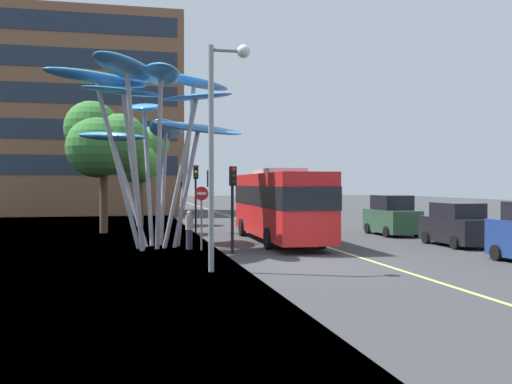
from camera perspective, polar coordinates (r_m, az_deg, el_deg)
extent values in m
cube|color=#38383A|center=(21.09, 5.17, -7.21)|extent=(120.00, 240.00, 0.10)
cube|color=#E0D666|center=(22.00, 11.69, -6.76)|extent=(0.16, 144.00, 0.01)
cube|color=red|center=(29.18, 2.23, -1.20)|extent=(2.68, 11.51, 3.03)
cube|color=black|center=(29.17, 2.23, -0.37)|extent=(2.70, 11.63, 0.97)
cube|color=yellow|center=(34.70, 0.05, 1.13)|extent=(1.35, 0.13, 0.36)
cube|color=#B2B2B7|center=(29.17, 2.23, 2.01)|extent=(1.92, 4.05, 0.24)
cylinder|color=black|center=(32.99, 2.86, -3.38)|extent=(0.30, 0.97, 0.96)
cylinder|color=black|center=(32.49, -1.34, -3.44)|extent=(0.30, 0.97, 0.96)
cylinder|color=black|center=(26.56, 6.39, -4.40)|extent=(0.30, 0.97, 0.96)
cylinder|color=black|center=(25.93, 1.21, -4.52)|extent=(0.30, 0.97, 0.96)
cylinder|color=#9EA0A5|center=(26.78, -6.76, 0.42)|extent=(1.30, 0.24, 5.46)
ellipsoid|color=#4299E0|center=(26.94, -5.60, 6.20)|extent=(4.11, 1.68, 1.10)
cylinder|color=#9EA0A5|center=(27.61, -6.81, 2.78)|extent=(1.09, 0.71, 7.71)
ellipsoid|color=#4299E0|center=(28.26, -6.02, 10.57)|extent=(4.05, 3.00, 0.72)
cylinder|color=#9EA0A5|center=(28.46, -8.96, 0.55)|extent=(0.56, 1.49, 5.57)
ellipsoid|color=#4299E0|center=(29.22, -8.73, 5.99)|extent=(2.38, 4.16, 1.12)
cylinder|color=#9EA0A5|center=(28.41, -10.46, 1.64)|extent=(0.54, 1.92, 6.67)
ellipsoid|color=#4299E0|center=(29.49, -10.84, 8.06)|extent=(2.21, 3.43, 0.98)
cylinder|color=#9EA0A5|center=(27.83, -12.28, 0.12)|extent=(1.86, 1.75, 5.20)
ellipsoid|color=#4299E0|center=(28.67, -13.89, 5.26)|extent=(3.92, 3.76, 0.72)
cylinder|color=#9EA0A5|center=(26.54, -13.30, 2.63)|extent=(2.05, 0.42, 7.54)
ellipsoid|color=#4299E0|center=(26.85, -15.33, 10.64)|extent=(4.55, 1.89, 1.03)
cylinder|color=#9EA0A5|center=(26.26, -11.83, 1.99)|extent=(1.09, 0.64, 6.90)
ellipsoid|color=#4299E0|center=(26.37, -12.76, 9.49)|extent=(3.85, 2.55, 0.32)
cylinder|color=#9EA0A5|center=(25.12, -11.69, 2.88)|extent=(0.92, 1.35, 7.64)
ellipsoid|color=#4299E0|center=(25.00, -12.45, 11.66)|extent=(3.52, 4.42, 0.99)
cylinder|color=#9EA0A5|center=(25.65, -9.39, 2.68)|extent=(0.31, 1.55, 7.50)
ellipsoid|color=#388EDB|center=(25.38, -9.22, 11.18)|extent=(1.87, 4.18, 0.80)
cylinder|color=#9EA0A5|center=(26.30, -7.34, 1.83)|extent=(1.65, 0.93, 6.76)
ellipsoid|color=#388EDB|center=(26.32, -5.77, 9.17)|extent=(3.64, 2.84, 0.56)
cylinder|color=black|center=(24.28, -2.31, -1.76)|extent=(0.12, 0.12, 3.60)
cube|color=black|center=(24.12, -2.26, 1.55)|extent=(0.28, 0.24, 0.80)
sphere|color=red|center=(24.00, -2.20, 2.18)|extent=(0.18, 0.18, 0.18)
sphere|color=#3A2707|center=(23.99, -2.20, 1.56)|extent=(0.18, 0.18, 0.18)
sphere|color=black|center=(23.99, -2.20, 0.94)|extent=(0.18, 0.18, 0.18)
cylinder|color=black|center=(28.76, -4.51, -1.43)|extent=(0.12, 0.12, 3.54)
cube|color=black|center=(28.60, -4.48, 1.30)|extent=(0.28, 0.24, 0.80)
sphere|color=red|center=(28.48, -4.44, 1.83)|extent=(0.18, 0.18, 0.18)
sphere|color=#3A2707|center=(28.47, -4.44, 1.30)|extent=(0.18, 0.18, 0.18)
sphere|color=black|center=(28.47, -4.44, 0.78)|extent=(0.18, 0.18, 0.18)
cylinder|color=black|center=(34.71, -5.88, -0.69)|extent=(0.12, 0.12, 3.96)
cube|color=black|center=(34.57, -5.85, 1.93)|extent=(0.28, 0.24, 0.80)
sphere|color=#390706|center=(34.45, -5.83, 2.36)|extent=(0.18, 0.18, 0.18)
sphere|color=orange|center=(34.44, -5.83, 1.93)|extent=(0.18, 0.18, 0.18)
sphere|color=black|center=(34.44, -5.83, 1.50)|extent=(0.18, 0.18, 0.18)
cylinder|color=black|center=(42.00, -7.23, -0.56)|extent=(0.12, 0.12, 3.78)
cube|color=black|center=(41.85, -7.22, 1.47)|extent=(0.28, 0.24, 0.80)
sphere|color=#390706|center=(41.73, -7.20, 1.83)|extent=(0.18, 0.18, 0.18)
sphere|color=#3A2707|center=(41.72, -7.20, 1.47)|extent=(0.18, 0.18, 0.18)
sphere|color=green|center=(41.72, -7.20, 1.12)|extent=(0.18, 0.18, 0.18)
cylinder|color=black|center=(23.90, 22.28, -5.47)|extent=(0.20, 0.60, 0.60)
cube|color=black|center=(28.86, 18.93, -3.50)|extent=(1.77, 4.10, 1.13)
cube|color=black|center=(28.81, 18.94, -1.69)|extent=(1.63, 2.26, 0.69)
cylinder|color=black|center=(30.44, 19.11, -4.11)|extent=(0.20, 0.60, 0.60)
cylinder|color=black|center=(29.55, 16.17, -4.25)|extent=(0.20, 0.60, 0.60)
cylinder|color=black|center=(28.31, 21.81, -4.50)|extent=(0.20, 0.60, 0.60)
cylinder|color=black|center=(27.36, 18.73, -4.66)|extent=(0.20, 0.60, 0.60)
cube|color=#2D5138|center=(33.85, 13.02, -2.74)|extent=(1.77, 4.08, 1.25)
cube|color=black|center=(33.80, 13.02, -0.99)|extent=(1.63, 2.24, 0.81)
cylinder|color=black|center=(35.40, 13.44, -3.41)|extent=(0.20, 0.60, 0.60)
cylinder|color=black|center=(34.67, 10.79, -3.49)|extent=(0.20, 0.60, 0.60)
cylinder|color=black|center=(33.15, 15.34, -3.70)|extent=(0.20, 0.60, 0.60)
cylinder|color=black|center=(32.37, 12.56, -3.80)|extent=(0.20, 0.60, 0.60)
cylinder|color=gray|center=(19.30, -4.38, 3.24)|extent=(0.18, 0.18, 7.42)
cylinder|color=gray|center=(19.86, -2.79, 13.55)|extent=(1.09, 0.12, 0.12)
sphere|color=silver|center=(19.95, -1.21, 13.49)|extent=(0.44, 0.44, 0.44)
cylinder|color=brown|center=(35.50, -14.56, -0.79)|extent=(0.47, 0.47, 3.83)
sphere|color=#387A33|center=(34.97, -13.10, 4.59)|extent=(3.50, 3.50, 3.50)
sphere|color=#387A33|center=(34.58, -15.20, 4.22)|extent=(3.46, 3.46, 3.46)
sphere|color=#387A33|center=(35.58, -15.67, 5.99)|extent=(3.16, 3.16, 3.16)
cylinder|color=brown|center=(40.98, -11.21, -1.10)|extent=(0.51, 0.51, 3.07)
sphere|color=#428438|center=(41.84, -10.08, 4.54)|extent=(2.55, 2.55, 2.55)
sphere|color=#428438|center=(40.69, -11.23, 2.78)|extent=(2.61, 2.61, 2.61)
sphere|color=#428438|center=(41.29, -11.40, 2.44)|extent=(2.42, 2.42, 2.42)
cylinder|color=#2D3342|center=(26.09, -6.49, -4.60)|extent=(0.29, 0.29, 0.86)
cylinder|color=#B2A89E|center=(26.03, -6.49, -2.98)|extent=(0.34, 0.34, 0.62)
sphere|color=tan|center=(26.00, -6.49, -2.06)|extent=(0.22, 0.22, 0.22)
cylinder|color=gray|center=(25.60, -5.31, -2.57)|extent=(0.08, 0.08, 2.76)
cylinder|color=red|center=(25.53, -5.31, -0.15)|extent=(0.60, 0.03, 0.60)
cube|color=white|center=(25.50, -5.30, -0.15)|extent=(0.40, 0.04, 0.11)
cube|color=brown|center=(60.66, -17.45, 6.94)|extent=(20.81, 12.28, 18.81)
cube|color=#1E2838|center=(54.20, -18.00, 2.52)|extent=(19.56, 0.08, 1.76)
cube|color=#1E2838|center=(54.39, -18.01, 5.83)|extent=(19.56, 0.08, 1.76)
cube|color=#1E2838|center=(54.75, -18.03, 9.10)|extent=(19.56, 0.08, 1.76)
cube|color=#1E2838|center=(55.29, -18.04, 12.31)|extent=(19.56, 0.08, 1.76)
cube|color=#1E2838|center=(56.00, -18.06, 15.46)|extent=(19.56, 0.08, 1.76)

